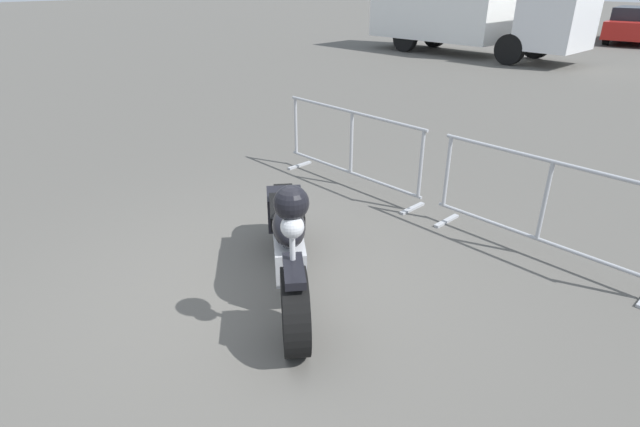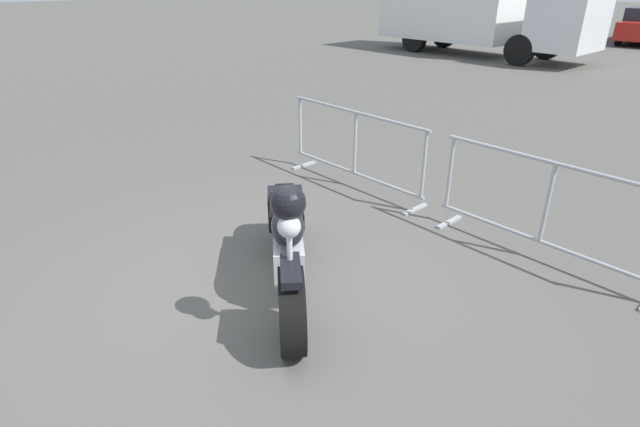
% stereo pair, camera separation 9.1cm
% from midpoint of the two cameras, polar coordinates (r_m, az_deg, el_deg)
% --- Properties ---
extents(ground_plane, '(120.00, 120.00, 0.00)m').
position_cam_midpoint_polar(ground_plane, '(4.77, -7.58, -8.95)').
color(ground_plane, '#54514C').
extents(motorcycle, '(2.02, 1.60, 1.35)m').
position_cam_midpoint_polar(motorcycle, '(4.54, -3.15, -3.02)').
color(motorcycle, black).
rests_on(motorcycle, ground).
extents(crowd_barrier_near, '(2.40, 0.45, 1.07)m').
position_cam_midpoint_polar(crowd_barrier_near, '(6.85, 4.40, 7.46)').
color(crowd_barrier_near, '#9EA0A5').
rests_on(crowd_barrier_near, ground).
extents(crowd_barrier_far, '(2.40, 0.45, 1.07)m').
position_cam_midpoint_polar(crowd_barrier_far, '(5.52, 24.85, 0.39)').
color(crowd_barrier_far, '#9EA0A5').
rests_on(crowd_barrier_far, ground).
extents(box_truck, '(7.70, 2.31, 2.98)m').
position_cam_midpoint_polar(box_truck, '(19.96, 17.24, 21.66)').
color(box_truck, white).
rests_on(box_truck, ground).
extents(parked_car_green, '(2.36, 4.48, 1.45)m').
position_cam_midpoint_polar(parked_car_green, '(28.80, 22.68, 20.03)').
color(parked_car_green, '#236B38').
rests_on(parked_car_green, ground).
extents(parked_car_black, '(2.20, 4.18, 1.35)m').
position_cam_midpoint_polar(parked_car_black, '(27.41, 27.83, 18.80)').
color(parked_car_black, black).
rests_on(parked_car_black, ground).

